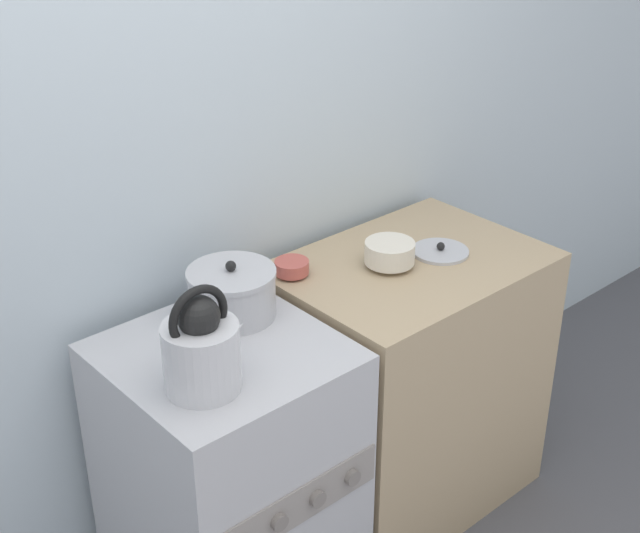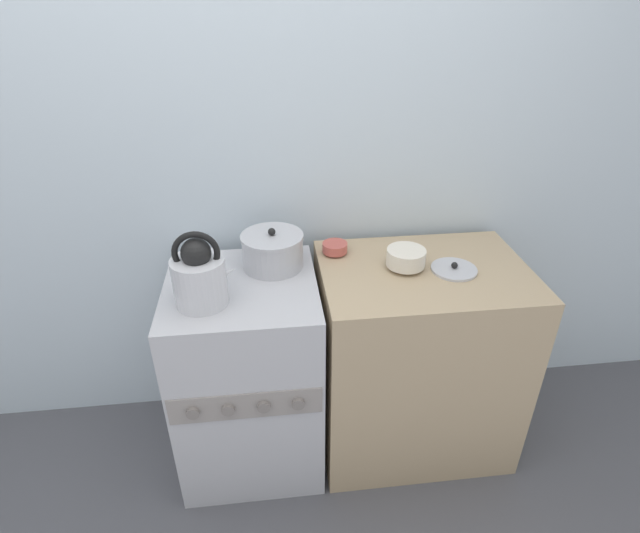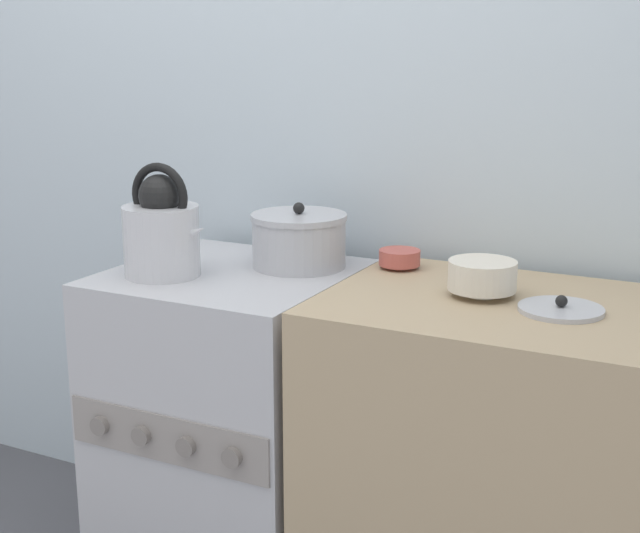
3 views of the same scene
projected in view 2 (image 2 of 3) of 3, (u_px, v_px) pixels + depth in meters
The scene contains 9 objects.
ground_plane at pixel (256, 501), 1.95m from camera, with size 12.00×12.00×0.00m, color #4C4C51.
wall_back at pixel (233, 141), 1.87m from camera, with size 7.00×0.06×2.50m.
stove at pixel (249, 374), 1.98m from camera, with size 0.54×0.57×0.83m.
counter at pixel (415, 358), 2.05m from camera, with size 0.78×0.56×0.85m.
kettle at pixel (200, 275), 1.62m from camera, with size 0.22×0.18×0.26m.
cooking_pot at pixel (273, 251), 1.85m from camera, with size 0.23×0.23×0.16m.
enamel_bowl at pixel (406, 258), 1.83m from camera, with size 0.14×0.14×0.08m.
small_ceramic_bowl at pixel (335, 248), 1.94m from camera, with size 0.10×0.10×0.04m.
loose_pot_lid at pixel (454, 269), 1.83m from camera, with size 0.17×0.17×0.03m.
Camera 2 is at (0.10, -1.25, 1.78)m, focal length 28.00 mm.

